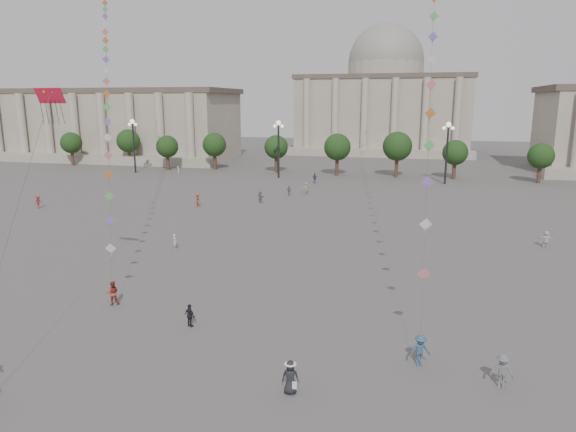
# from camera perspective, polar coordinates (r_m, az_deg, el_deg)

# --- Properties ---
(ground) EXTENTS (360.00, 360.00, 0.00)m
(ground) POSITION_cam_1_polar(r_m,az_deg,el_deg) (28.23, -9.41, -17.05)
(ground) COLOR #4E4B49
(ground) RESTS_ON ground
(hall_west) EXTENTS (84.00, 26.22, 17.20)m
(hall_west) POSITION_cam_1_polar(r_m,az_deg,el_deg) (144.26, -22.33, 9.42)
(hall_west) COLOR gray
(hall_west) RESTS_ON ground
(hall_central) EXTENTS (48.30, 34.30, 35.50)m
(hall_central) POSITION_cam_1_polar(r_m,az_deg,el_deg) (151.94, 10.61, 12.43)
(hall_central) COLOR gray
(hall_central) RESTS_ON ground
(tree_row) EXTENTS (137.12, 5.12, 8.00)m
(tree_row) POSITION_cam_1_polar(r_m,az_deg,el_deg) (101.25, 8.44, 7.57)
(tree_row) COLOR #35241A
(tree_row) RESTS_ON ground
(lamp_post_far_west) EXTENTS (2.00, 0.90, 10.65)m
(lamp_post_far_west) POSITION_cam_1_polar(r_m,az_deg,el_deg) (107.82, -16.81, 8.51)
(lamp_post_far_west) COLOR #262628
(lamp_post_far_west) RESTS_ON ground
(lamp_post_mid_west) EXTENTS (2.00, 0.90, 10.65)m
(lamp_post_mid_west) POSITION_cam_1_polar(r_m,az_deg,el_deg) (95.98, -1.07, 8.61)
(lamp_post_mid_west) COLOR #262628
(lamp_post_mid_west) RESTS_ON ground
(lamp_post_mid_east) EXTENTS (2.00, 0.90, 10.65)m
(lamp_post_mid_east) POSITION_cam_1_polar(r_m,az_deg,el_deg) (92.73, 17.30, 7.92)
(lamp_post_mid_east) COLOR #262628
(lamp_post_mid_east) RESTS_ON ground
(person_crowd_0) EXTENTS (1.10, 0.95, 1.77)m
(person_crowd_0) POSITION_cam_1_polar(r_m,az_deg,el_deg) (90.38, 2.98, 4.23)
(person_crowd_0) COLOR navy
(person_crowd_0) RESTS_ON ground
(person_crowd_2) EXTENTS (0.91, 1.26, 1.75)m
(person_crowd_2) POSITION_cam_1_polar(r_m,az_deg,el_deg) (76.15, -26.00, 1.41)
(person_crowd_2) COLOR maroon
(person_crowd_2) RESTS_ON ground
(person_crowd_4) EXTENTS (1.62, 1.55, 1.84)m
(person_crowd_4) POSITION_cam_1_polar(r_m,az_deg,el_deg) (79.60, 2.03, 3.14)
(person_crowd_4) COLOR silver
(person_crowd_4) RESTS_ON ground
(person_crowd_6) EXTENTS (1.22, 0.79, 1.78)m
(person_crowd_6) POSITION_cam_1_polar(r_m,az_deg,el_deg) (28.45, 22.71, -15.63)
(person_crowd_6) COLOR #5E5F63
(person_crowd_6) RESTS_ON ground
(person_crowd_7) EXTENTS (1.57, 0.66, 1.65)m
(person_crowd_7) POSITION_cam_1_polar(r_m,az_deg,el_deg) (55.97, 26.75, -2.33)
(person_crowd_7) COLOR white
(person_crowd_7) RESTS_ON ground
(person_crowd_10) EXTENTS (0.71, 0.81, 1.86)m
(person_crowd_10) POSITION_cam_1_polar(r_m,az_deg,el_deg) (101.67, -12.07, 4.91)
(person_crowd_10) COLOR beige
(person_crowd_10) RESTS_ON ground
(person_crowd_12) EXTENTS (1.45, 1.43, 1.67)m
(person_crowd_12) POSITION_cam_1_polar(r_m,az_deg,el_deg) (72.62, -3.09, 2.15)
(person_crowd_12) COLOR slate
(person_crowd_12) RESTS_ON ground
(person_crowd_13) EXTENTS (0.61, 0.66, 1.50)m
(person_crowd_13) POSITION_cam_1_polar(r_m,az_deg,el_deg) (50.64, -12.46, -2.79)
(person_crowd_13) COLOR silver
(person_crowd_13) RESTS_ON ground
(person_crowd_16) EXTENTS (0.92, 0.48, 1.50)m
(person_crowd_16) POSITION_cam_1_polar(r_m,az_deg,el_deg) (77.90, 0.11, 2.81)
(person_crowd_16) COLOR slate
(person_crowd_16) RESTS_ON ground
(person_crowd_17) EXTENTS (0.72, 1.23, 1.89)m
(person_crowd_17) POSITION_cam_1_polar(r_m,az_deg,el_deg) (70.48, -9.98, 1.75)
(person_crowd_17) COLOR #9E422B
(person_crowd_17) RESTS_ON ground
(tourist_1) EXTENTS (0.95, 0.72, 1.49)m
(tourist_1) POSITION_cam_1_polar(r_m,az_deg,el_deg) (33.42, -10.85, -10.81)
(tourist_1) COLOR black
(tourist_1) RESTS_ON ground
(kite_flyer_0) EXTENTS (1.04, 0.95, 1.72)m
(kite_flyer_0) POSITION_cam_1_polar(r_m,az_deg,el_deg) (38.19, -18.90, -8.08)
(kite_flyer_0) COLOR maroon
(kite_flyer_0) RESTS_ON ground
(kite_flyer_1) EXTENTS (1.30, 1.03, 1.77)m
(kite_flyer_1) POSITION_cam_1_polar(r_m,az_deg,el_deg) (29.22, 14.47, -14.26)
(kite_flyer_1) COLOR #2F4B6A
(kite_flyer_1) RESTS_ON ground
(hat_person) EXTENTS (0.92, 0.70, 1.70)m
(hat_person) POSITION_cam_1_polar(r_m,az_deg,el_deg) (25.97, 0.26, -17.42)
(hat_person) COLOR black
(hat_person) RESTS_ON ground
(dragon_kite) EXTENTS (3.88, 7.47, 19.85)m
(dragon_kite) POSITION_cam_1_polar(r_m,az_deg,el_deg) (38.68, -24.89, 10.84)
(dragon_kite) COLOR red
(dragon_kite) RESTS_ON ground
(kite_train_west) EXTENTS (28.07, 44.94, 63.91)m
(kite_train_west) POSITION_cam_1_polar(r_m,az_deg,el_deg) (64.33, -19.58, 17.40)
(kite_train_west) COLOR #3F3F3F
(kite_train_west) RESTS_ON ground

